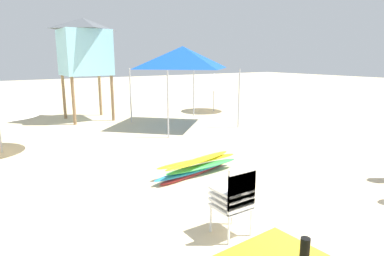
% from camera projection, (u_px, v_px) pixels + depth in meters
% --- Properties ---
extents(ground, '(80.00, 80.00, 0.00)m').
position_uv_depth(ground, '(334.00, 247.00, 4.60)').
color(ground, beige).
extents(stacked_plastic_chairs, '(0.48, 0.48, 1.11)m').
position_uv_depth(stacked_plastic_chairs, '(236.00, 195.00, 4.74)').
color(stacked_plastic_chairs, white).
rests_on(stacked_plastic_chairs, ground).
extents(surfboard_pile, '(2.29, 0.88, 0.40)m').
position_uv_depth(surfboard_pile, '(197.00, 166.00, 7.41)').
color(surfboard_pile, red).
rests_on(surfboard_pile, ground).
extents(popup_canopy, '(3.06, 3.06, 2.98)m').
position_uv_depth(popup_canopy, '(183.00, 57.00, 12.36)').
color(popup_canopy, '#B2B2B7').
rests_on(popup_canopy, ground).
extents(lifeguard_tower, '(1.98, 1.98, 4.11)m').
position_uv_depth(lifeguard_tower, '(84.00, 47.00, 13.39)').
color(lifeguard_tower, olive).
rests_on(lifeguard_tower, ground).
extents(beach_umbrella_mid, '(2.01, 2.01, 1.82)m').
position_uv_depth(beach_umbrella_mid, '(214.00, 81.00, 15.86)').
color(beach_umbrella_mid, beige).
rests_on(beach_umbrella_mid, ground).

